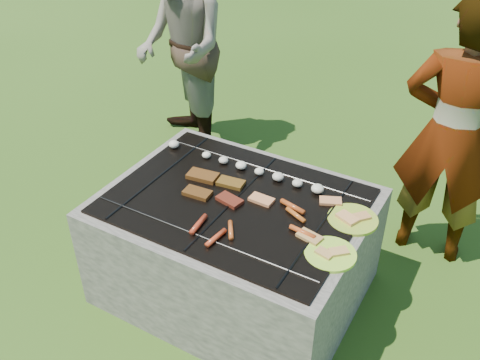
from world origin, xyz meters
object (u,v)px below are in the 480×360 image
(fire_pit, at_px, (235,249))
(cook, at_px, (452,135))
(plate_near, at_px, (330,254))
(bystander, at_px, (180,48))
(plate_far, at_px, (353,219))

(fire_pit, height_order, cook, cook)
(plate_near, xyz_separation_m, cook, (0.27, 1.01, 0.17))
(cook, xyz_separation_m, bystander, (-1.97, 0.28, 0.03))
(fire_pit, height_order, bystander, bystander)
(fire_pit, distance_m, plate_far, 0.67)
(fire_pit, xyz_separation_m, bystander, (-1.14, 1.17, 0.53))
(fire_pit, bearing_deg, plate_far, 14.60)
(bystander, bearing_deg, plate_near, 5.22)
(fire_pit, distance_m, bystander, 1.71)
(plate_far, bearing_deg, bystander, 149.02)
(plate_near, bearing_deg, bystander, 142.63)
(plate_far, relative_size, cook, 0.16)
(plate_far, distance_m, bystander, 1.99)
(plate_far, relative_size, plate_near, 0.89)
(fire_pit, bearing_deg, bystander, 134.32)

